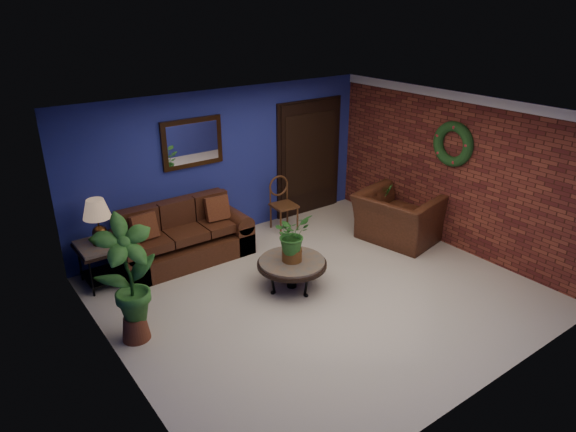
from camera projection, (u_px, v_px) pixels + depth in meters
floor at (319, 293)px, 7.18m from camera, size 5.50×5.50×0.00m
wall_back at (226, 164)px, 8.55m from camera, size 5.50×0.04×2.50m
wall_left at (113, 271)px, 5.20m from camera, size 0.04×5.00×2.50m
wall_right_brick at (454, 172)px, 8.19m from camera, size 0.04×5.00×2.50m
ceiling at (324, 115)px, 6.20m from camera, size 5.50×5.00×0.02m
crown_molding at (463, 97)px, 7.71m from camera, size 0.03×5.00×0.14m
wall_mirror at (192, 143)px, 8.01m from camera, size 1.02×0.06×0.77m
closet_door at (309, 158)px, 9.56m from camera, size 1.44×0.06×2.18m
wreath at (453, 144)px, 8.02m from camera, size 0.16×0.72×0.72m
sofa at (182, 241)px, 8.02m from camera, size 2.07×0.89×0.93m
coffee_table at (292, 264)px, 7.20m from camera, size 0.98×0.98×0.42m
end_table at (103, 253)px, 7.27m from camera, size 0.69×0.69×0.63m
table_lamp at (97, 216)px, 7.05m from camera, size 0.38×0.38×0.64m
side_chair at (282, 200)px, 9.02m from camera, size 0.44×0.44×0.95m
armchair at (398, 217)px, 8.60m from camera, size 1.34×1.47×0.83m
coffee_plant at (292, 236)px, 7.03m from camera, size 0.56×0.50×0.69m
floor_plant at (383, 205)px, 9.11m from camera, size 0.38×0.31×0.81m
tall_plant at (128, 276)px, 5.89m from camera, size 0.73×0.51×1.59m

